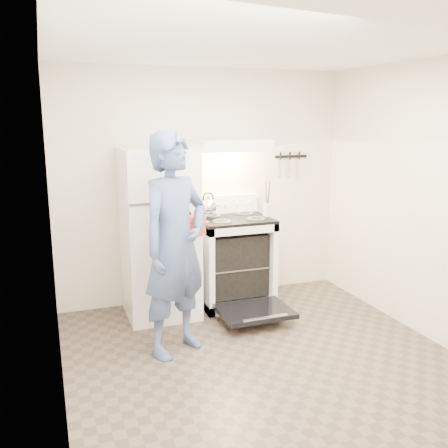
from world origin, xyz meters
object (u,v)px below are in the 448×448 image
(tea_kettle, at_px, (208,205))
(dutch_oven, at_px, (189,226))
(stove_body, at_px, (233,262))
(refrigerator, at_px, (159,233))
(person, at_px, (175,245))

(tea_kettle, xyz_separation_m, dutch_oven, (-0.41, -0.70, -0.05))
(tea_kettle, height_order, dutch_oven, tea_kettle)
(dutch_oven, bearing_deg, stove_body, 43.28)
(tea_kettle, distance_m, dutch_oven, 0.82)
(refrigerator, relative_size, person, 0.90)
(stove_body, bearing_deg, tea_kettle, 163.02)
(refrigerator, height_order, person, person)
(refrigerator, distance_m, stove_body, 0.90)
(tea_kettle, height_order, person, person)
(stove_body, xyz_separation_m, dutch_oven, (-0.66, -0.63, 0.58))
(stove_body, bearing_deg, person, -134.09)
(tea_kettle, relative_size, person, 0.14)
(refrigerator, relative_size, tea_kettle, 6.23)
(person, bearing_deg, tea_kettle, 27.46)
(person, bearing_deg, stove_body, 15.54)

